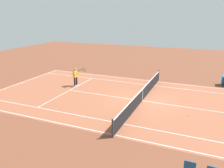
# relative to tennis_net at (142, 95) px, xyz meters

# --- Properties ---
(ground_plane) EXTENTS (60.00, 60.00, 0.00)m
(ground_plane) POSITION_rel_tennis_net_xyz_m (0.00, 0.00, -0.49)
(ground_plane) COLOR brown
(court_slab) EXTENTS (24.20, 11.40, 0.00)m
(court_slab) POSITION_rel_tennis_net_xyz_m (0.00, 0.00, -0.49)
(court_slab) COLOR #935138
(court_slab) RESTS_ON ground_plane
(court_line_markings) EXTENTS (23.85, 11.05, 0.01)m
(court_line_markings) POSITION_rel_tennis_net_xyz_m (0.00, 0.00, -0.49)
(court_line_markings) COLOR white
(court_line_markings) RESTS_ON ground_plane
(tennis_net) EXTENTS (0.10, 11.70, 1.08)m
(tennis_net) POSITION_rel_tennis_net_xyz_m (0.00, 0.00, 0.00)
(tennis_net) COLOR #2D2D33
(tennis_net) RESTS_ON ground_plane
(tennis_player_near) EXTENTS (1.16, 0.75, 1.70)m
(tennis_player_near) POSITION_rel_tennis_net_xyz_m (6.55, -1.28, 0.44)
(tennis_player_near) COLOR black
(tennis_player_near) RESTS_ON ground_plane
(tennis_ball) EXTENTS (0.07, 0.07, 0.07)m
(tennis_ball) POSITION_rel_tennis_net_xyz_m (-3.43, 1.38, -0.46)
(tennis_ball) COLOR #CCE01E
(tennis_ball) RESTS_ON ground_plane
(spectator_chair_2) EXTENTS (0.44, 0.44, 0.88)m
(spectator_chair_2) POSITION_rel_tennis_net_xyz_m (-3.98, 7.54, 0.03)
(spectator_chair_2) COLOR #38383D
(spectator_chair_2) RESTS_ON ground_plane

